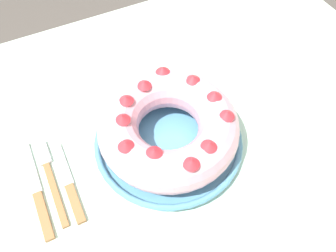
% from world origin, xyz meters
% --- Properties ---
extents(ground_plane, '(8.00, 8.00, 0.00)m').
position_xyz_m(ground_plane, '(0.00, 0.00, 0.00)').
color(ground_plane, '#4C4742').
extents(dining_table, '(1.24, 0.91, 0.77)m').
position_xyz_m(dining_table, '(0.00, 0.00, 0.66)').
color(dining_table, silver).
rests_on(dining_table, ground_plane).
extents(serving_dish, '(0.29, 0.29, 0.02)m').
position_xyz_m(serving_dish, '(0.01, 0.00, 0.79)').
color(serving_dish, '#518EB2').
rests_on(serving_dish, dining_table).
extents(bundt_cake, '(0.26, 0.26, 0.09)m').
position_xyz_m(bundt_cake, '(0.01, 0.00, 0.84)').
color(bundt_cake, '#E09EAD').
rests_on(bundt_cake, serving_dish).
extents(fork, '(0.02, 0.19, 0.01)m').
position_xyz_m(fork, '(-0.22, 0.04, 0.78)').
color(fork, '#936038').
rests_on(fork, dining_table).
extents(serving_knife, '(0.02, 0.21, 0.01)m').
position_xyz_m(serving_knife, '(-0.25, 0.01, 0.78)').
color(serving_knife, '#936038').
rests_on(serving_knife, dining_table).
extents(cake_knife, '(0.02, 0.17, 0.01)m').
position_xyz_m(cake_knife, '(-0.19, -0.00, 0.78)').
color(cake_knife, '#936038').
rests_on(cake_knife, dining_table).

